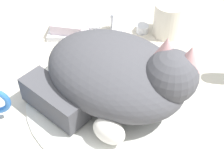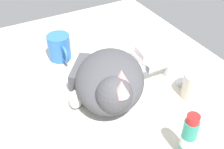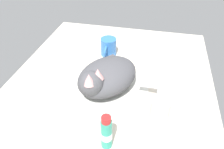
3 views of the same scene
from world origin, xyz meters
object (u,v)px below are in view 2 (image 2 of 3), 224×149
(cat, at_px, (109,81))
(rinse_cup, at_px, (195,86))
(soap_bar, at_px, (146,52))
(coffee_mug, at_px, (59,47))
(faucet, at_px, (167,69))
(toothpaste_bottle, at_px, (189,137))

(cat, height_order, rinse_cup, cat)
(cat, xyz_separation_m, soap_bar, (-0.12, 0.20, -0.04))
(coffee_mug, relative_size, soap_bar, 1.67)
(cat, height_order, coffee_mug, cat)
(faucet, height_order, soap_bar, faucet)
(faucet, xyz_separation_m, soap_bar, (-0.11, -0.00, -0.00))
(faucet, distance_m, cat, 0.21)
(faucet, xyz_separation_m, toothpaste_bottle, (0.25, -0.14, 0.03))
(faucet, bearing_deg, coffee_mug, -134.42)
(cat, height_order, toothpaste_bottle, cat)
(faucet, bearing_deg, toothpaste_bottle, -28.44)
(rinse_cup, distance_m, soap_bar, 0.22)
(coffee_mug, xyz_separation_m, rinse_cup, (0.35, 0.26, -0.00))
(soap_bar, bearing_deg, faucet, 1.21)
(cat, distance_m, rinse_cup, 0.24)
(rinse_cup, height_order, toothpaste_bottle, toothpaste_bottle)
(faucet, distance_m, coffee_mug, 0.35)
(faucet, bearing_deg, soap_bar, -178.79)
(toothpaste_bottle, bearing_deg, faucet, 151.56)
(cat, xyz_separation_m, rinse_cup, (0.10, 0.21, -0.03))
(rinse_cup, xyz_separation_m, toothpaste_bottle, (0.14, -0.15, 0.02))
(toothpaste_bottle, bearing_deg, soap_bar, 159.64)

